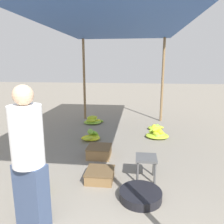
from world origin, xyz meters
name	(u,v)px	position (x,y,z in m)	size (l,w,h in m)	color
canopy_post_back_left	(84,80)	(-1.28, 5.98, 1.33)	(0.08, 0.08, 2.65)	olive
canopy_post_back_right	(163,81)	(1.28, 5.98, 1.33)	(0.08, 0.08, 2.65)	olive
canopy_tarp	(113,20)	(0.00, 3.14, 2.67)	(2.97, 6.08, 0.04)	#33569E
vendor_foreground	(29,157)	(-0.68, 0.92, 0.86)	(0.45, 0.45, 1.66)	#384766
stool	(146,161)	(0.66, 2.13, 0.32)	(0.34, 0.34, 0.40)	#4C4C4C
basin_black	(141,195)	(0.57, 1.57, 0.06)	(0.60, 0.60, 0.13)	black
banana_pile_left_0	(34,186)	(-1.02, 1.59, 0.07)	(0.49, 0.40, 0.17)	#83B935
banana_pile_left_1	(91,136)	(-0.64, 3.91, 0.09)	(0.46, 0.64, 0.25)	#A5C62F
banana_pile_left_2	(94,121)	(-0.87, 5.40, 0.08)	(0.61, 0.49, 0.27)	yellow
banana_pile_right_1	(158,134)	(1.04, 4.27, 0.10)	(0.59, 0.54, 0.28)	#C6D429
banana_pile_right_2	(155,127)	(1.03, 4.98, 0.06)	(0.47, 0.37, 0.15)	yellow
crate_near	(99,151)	(-0.25, 2.92, 0.11)	(0.48, 0.48, 0.22)	olive
crate_mid	(100,175)	(-0.08, 2.01, 0.09)	(0.45, 0.45, 0.18)	brown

